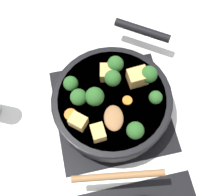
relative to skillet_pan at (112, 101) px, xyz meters
name	(u,v)px	position (x,y,z in m)	size (l,w,h in m)	color
ground_plane	(112,111)	(0.00, 0.00, -0.06)	(2.40, 2.40, 0.00)	silver
front_burner_grate	(112,109)	(0.00, 0.00, -0.05)	(0.31, 0.31, 0.03)	black
skillet_pan	(112,101)	(0.00, 0.00, 0.00)	(0.36, 0.41, 0.06)	black
wooden_spoon	(116,148)	(0.02, 0.13, 0.03)	(0.21, 0.20, 0.02)	olive
tofu_cube_center_large	(98,133)	(0.05, 0.09, 0.04)	(0.04, 0.03, 0.03)	tan
tofu_cube_near_handle	(78,122)	(0.10, 0.05, 0.04)	(0.04, 0.03, 0.03)	tan
tofu_cube_east_chunk	(138,77)	(-0.07, -0.03, 0.05)	(0.05, 0.04, 0.04)	tan
tofu_cube_west_chunk	(105,73)	(0.00, -0.06, 0.04)	(0.04, 0.03, 0.03)	tan
broccoli_floret_near_spoon	(71,84)	(0.10, -0.05, 0.05)	(0.04, 0.04, 0.04)	#709956
broccoli_floret_center_top	(156,97)	(-0.10, 0.03, 0.05)	(0.03, 0.03, 0.04)	#709956
broccoli_floret_east_rim	(95,97)	(0.04, 0.00, 0.06)	(0.05, 0.05, 0.05)	#709956
broccoli_floret_west_rim	(113,78)	(-0.01, -0.04, 0.05)	(0.04, 0.04, 0.05)	#709956
broccoli_floret_north_edge	(79,97)	(0.08, -0.01, 0.05)	(0.04, 0.04, 0.05)	#709956
broccoli_floret_south_cluster	(115,64)	(-0.03, -0.08, 0.05)	(0.04, 0.04, 0.05)	#709956
broccoli_floret_mid_floret	(135,130)	(-0.03, 0.11, 0.05)	(0.04, 0.04, 0.05)	#709956
broccoli_floret_small_inner	(149,74)	(-0.10, -0.03, 0.05)	(0.04, 0.04, 0.05)	#709956
carrot_slice_orange_thin	(127,100)	(-0.03, 0.02, 0.03)	(0.02, 0.02, 0.01)	orange
carrot_slice_near_center	(70,114)	(0.11, 0.02, 0.03)	(0.03, 0.03, 0.01)	orange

